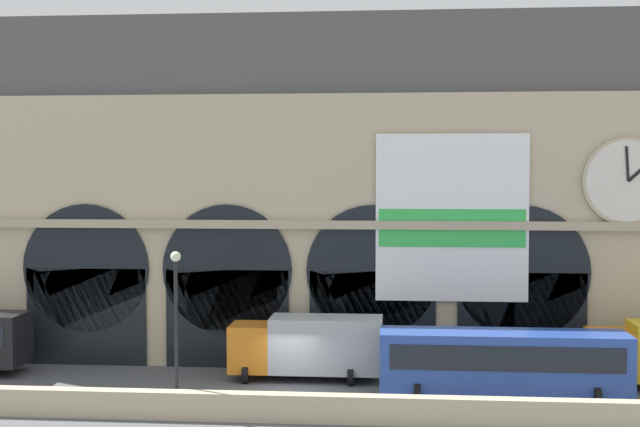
{
  "coord_description": "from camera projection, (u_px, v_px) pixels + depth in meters",
  "views": [
    {
      "loc": [
        4.92,
        -39.09,
        10.18
      ],
      "look_at": [
        1.08,
        5.0,
        8.11
      ],
      "focal_mm": 48.22,
      "sensor_mm": 36.0,
      "label": 1
    }
  ],
  "objects": [
    {
      "name": "station_building",
      "position": [
        305.0,
        196.0,
        46.7
      ],
      "size": [
        39.46,
        5.11,
        18.58
      ],
      "color": "#BCAD8C",
      "rests_on": "ground"
    },
    {
      "name": "street_lamp_quayside",
      "position": [
        176.0,
        310.0,
        36.23
      ],
      "size": [
        0.44,
        0.44,
        6.9
      ],
      "color": "black",
      "rests_on": "ground"
    },
    {
      "name": "bus_mideast",
      "position": [
        503.0,
        361.0,
        38.4
      ],
      "size": [
        11.0,
        3.25,
        3.1
      ],
      "color": "#28479E",
      "rests_on": "ground"
    },
    {
      "name": "quay_parapet_wall",
      "position": [
        274.0,
        407.0,
        35.24
      ],
      "size": [
        90.0,
        0.7,
        1.15
      ],
      "primitive_type": "cube",
      "color": "#BCAD8C",
      "rests_on": "ground"
    },
    {
      "name": "box_truck_center",
      "position": [
        308.0,
        345.0,
        42.31
      ],
      "size": [
        7.5,
        2.91,
        3.12
      ],
      "color": "orange",
      "rests_on": "ground"
    },
    {
      "name": "ground_plane",
      "position": [
        288.0,
        393.0,
        39.8
      ],
      "size": [
        200.0,
        200.0,
        0.0
      ],
      "primitive_type": "plane",
      "color": "#54565B"
    }
  ]
}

